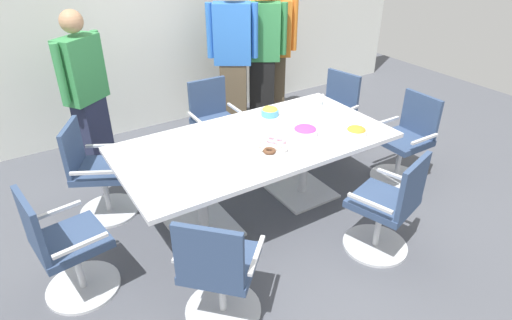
{
  "coord_description": "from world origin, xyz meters",
  "views": [
    {
      "loc": [
        -1.79,
        -2.82,
        2.46
      ],
      "look_at": [
        0.0,
        0.0,
        0.55
      ],
      "focal_mm": 30.13,
      "sensor_mm": 36.0,
      "label": 1
    }
  ],
  "objects_px": {
    "conference_table": "(256,153)",
    "office_chair_1": "(388,210)",
    "person_standing_0": "(86,93)",
    "person_standing_2": "(262,53)",
    "person_standing_1": "(233,56)",
    "donut_platter": "(271,146)",
    "office_chair_6": "(65,250)",
    "office_chair_2": "(405,144)",
    "office_chair_4": "(215,126)",
    "snack_bowl_chips_yellow": "(270,111)",
    "office_chair_5": "(97,175)",
    "plate_stack": "(313,102)",
    "napkin_pile": "(211,154)",
    "snack_bowl_chips_orange": "(356,131)",
    "office_chair_0": "(219,274)",
    "person_standing_3": "(273,49)",
    "office_chair_3": "(332,117)",
    "snack_bowl_candy_mix": "(305,131)"
  },
  "relations": [
    {
      "from": "office_chair_3",
      "to": "snack_bowl_candy_mix",
      "type": "relative_size",
      "value": 4.04
    },
    {
      "from": "office_chair_0",
      "to": "office_chair_4",
      "type": "height_order",
      "value": "same"
    },
    {
      "from": "person_standing_2",
      "to": "snack_bowl_candy_mix",
      "type": "height_order",
      "value": "person_standing_2"
    },
    {
      "from": "office_chair_5",
      "to": "snack_bowl_chips_yellow",
      "type": "bearing_deg",
      "value": 105.28
    },
    {
      "from": "office_chair_5",
      "to": "snack_bowl_chips_orange",
      "type": "bearing_deg",
      "value": 88.63
    },
    {
      "from": "office_chair_0",
      "to": "person_standing_1",
      "type": "xyz_separation_m",
      "value": [
        1.6,
        2.59,
        0.58
      ]
    },
    {
      "from": "person_standing_1",
      "to": "office_chair_0",
      "type": "bearing_deg",
      "value": 91.28
    },
    {
      "from": "office_chair_0",
      "to": "office_chair_2",
      "type": "height_order",
      "value": "same"
    },
    {
      "from": "snack_bowl_chips_orange",
      "to": "office_chair_2",
      "type": "bearing_deg",
      "value": 5.36
    },
    {
      "from": "napkin_pile",
      "to": "snack_bowl_chips_orange",
      "type": "bearing_deg",
      "value": -14.89
    },
    {
      "from": "conference_table",
      "to": "snack_bowl_chips_orange",
      "type": "xyz_separation_m",
      "value": [
        0.8,
        -0.4,
        0.17
      ]
    },
    {
      "from": "office_chair_4",
      "to": "office_chair_5",
      "type": "height_order",
      "value": "same"
    },
    {
      "from": "office_chair_0",
      "to": "donut_platter",
      "type": "xyz_separation_m",
      "value": [
        0.91,
        0.75,
        0.36
      ]
    },
    {
      "from": "plate_stack",
      "to": "person_standing_0",
      "type": "bearing_deg",
      "value": 148.8
    },
    {
      "from": "office_chair_2",
      "to": "snack_bowl_chips_orange",
      "type": "xyz_separation_m",
      "value": [
        -0.83,
        -0.08,
        0.39
      ]
    },
    {
      "from": "person_standing_0",
      "to": "person_standing_2",
      "type": "bearing_deg",
      "value": 146.86
    },
    {
      "from": "person_standing_3",
      "to": "snack_bowl_candy_mix",
      "type": "relative_size",
      "value": 8.09
    },
    {
      "from": "office_chair_1",
      "to": "office_chair_2",
      "type": "bearing_deg",
      "value": 17.82
    },
    {
      "from": "person_standing_0",
      "to": "office_chair_2",
      "type": "bearing_deg",
      "value": 109.62
    },
    {
      "from": "person_standing_1",
      "to": "person_standing_2",
      "type": "distance_m",
      "value": 0.41
    },
    {
      "from": "office_chair_5",
      "to": "office_chair_3",
      "type": "bearing_deg",
      "value": 114.68
    },
    {
      "from": "office_chair_0",
      "to": "office_chair_3",
      "type": "relative_size",
      "value": 1.0
    },
    {
      "from": "office_chair_1",
      "to": "office_chair_6",
      "type": "distance_m",
      "value": 2.45
    },
    {
      "from": "office_chair_2",
      "to": "office_chair_6",
      "type": "bearing_deg",
      "value": 86.89
    },
    {
      "from": "office_chair_6",
      "to": "person_standing_1",
      "type": "bearing_deg",
      "value": 118.88
    },
    {
      "from": "office_chair_2",
      "to": "plate_stack",
      "type": "relative_size",
      "value": 4.46
    },
    {
      "from": "office_chair_2",
      "to": "snack_bowl_chips_orange",
      "type": "height_order",
      "value": "office_chair_2"
    },
    {
      "from": "conference_table",
      "to": "office_chair_1",
      "type": "height_order",
      "value": "office_chair_1"
    },
    {
      "from": "office_chair_1",
      "to": "person_standing_0",
      "type": "height_order",
      "value": "person_standing_0"
    },
    {
      "from": "office_chair_3",
      "to": "snack_bowl_chips_orange",
      "type": "height_order",
      "value": "office_chair_3"
    },
    {
      "from": "conference_table",
      "to": "person_standing_1",
      "type": "relative_size",
      "value": 1.28
    },
    {
      "from": "person_standing_2",
      "to": "office_chair_2",
      "type": "bearing_deg",
      "value": 136.04
    },
    {
      "from": "office_chair_2",
      "to": "person_standing_1",
      "type": "distance_m",
      "value": 2.25
    },
    {
      "from": "person_standing_1",
      "to": "donut_platter",
      "type": "relative_size",
      "value": 5.94
    },
    {
      "from": "person_standing_1",
      "to": "snack_bowl_chips_orange",
      "type": "xyz_separation_m",
      "value": [
        0.08,
        -2.06,
        -0.19
      ]
    },
    {
      "from": "snack_bowl_chips_orange",
      "to": "napkin_pile",
      "type": "distance_m",
      "value": 1.32
    },
    {
      "from": "person_standing_1",
      "to": "snack_bowl_chips_yellow",
      "type": "height_order",
      "value": "person_standing_1"
    },
    {
      "from": "office_chair_5",
      "to": "plate_stack",
      "type": "distance_m",
      "value": 2.24
    },
    {
      "from": "office_chair_6",
      "to": "snack_bowl_chips_yellow",
      "type": "height_order",
      "value": "office_chair_6"
    },
    {
      "from": "snack_bowl_candy_mix",
      "to": "plate_stack",
      "type": "bearing_deg",
      "value": 45.33
    },
    {
      "from": "office_chair_4",
      "to": "snack_bowl_candy_mix",
      "type": "distance_m",
      "value": 1.33
    },
    {
      "from": "snack_bowl_chips_orange",
      "to": "donut_platter",
      "type": "distance_m",
      "value": 0.8
    },
    {
      "from": "office_chair_1",
      "to": "snack_bowl_chips_orange",
      "type": "xyz_separation_m",
      "value": [
        0.2,
        0.63,
        0.39
      ]
    },
    {
      "from": "office_chair_2",
      "to": "snack_bowl_candy_mix",
      "type": "bearing_deg",
      "value": 81.36
    },
    {
      "from": "conference_table",
      "to": "office_chair_4",
      "type": "height_order",
      "value": "office_chair_4"
    },
    {
      "from": "office_chair_4",
      "to": "snack_bowl_chips_yellow",
      "type": "height_order",
      "value": "office_chair_4"
    },
    {
      "from": "office_chair_4",
      "to": "person_standing_3",
      "type": "height_order",
      "value": "person_standing_3"
    },
    {
      "from": "office_chair_6",
      "to": "conference_table",
      "type": "bearing_deg",
      "value": 87.03
    },
    {
      "from": "office_chair_2",
      "to": "office_chair_6",
      "type": "relative_size",
      "value": 1.0
    },
    {
      "from": "office_chair_0",
      "to": "donut_platter",
      "type": "distance_m",
      "value": 1.24
    }
  ]
}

